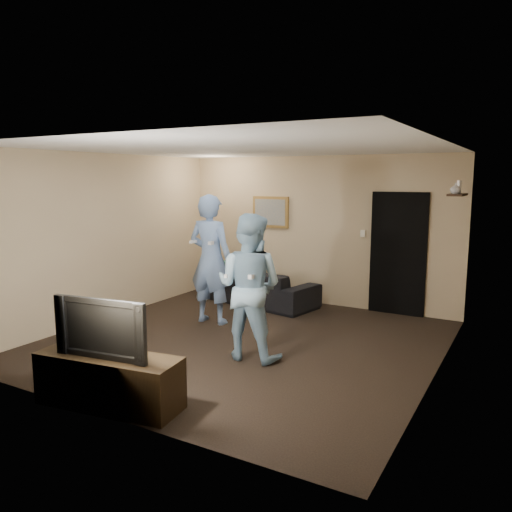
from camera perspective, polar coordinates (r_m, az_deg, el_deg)
The scene contains 19 objects.
ground at distance 6.94m, azimuth -1.41°, elevation -9.75°, with size 5.00×5.00×0.00m, color black.
ceiling at distance 6.59m, azimuth -1.50°, elevation 12.22°, with size 5.00×5.00×0.04m, color silver.
wall_back at distance 8.86m, azimuth 6.90°, elevation 2.89°, with size 5.00×0.04×2.60m, color tan.
wall_front at distance 4.71m, azimuth -17.34°, elevation -2.77°, with size 5.00×0.04×2.60m, color tan.
wall_left at distance 8.20m, azimuth -16.62°, elevation 2.10°, with size 0.04×5.00×2.60m, color tan.
wall_right at distance 5.78m, azimuth 20.32°, elevation -0.81°, with size 0.04×5.00×2.60m, color tan.
sofa at distance 8.91m, azimuth 0.32°, elevation -3.44°, with size 2.15×0.84×0.63m, color black.
throw_pillow at distance 9.17m, azimuth -2.80°, elevation -2.04°, with size 0.45×0.14×0.45m, color #164436.
painting_frame at distance 9.19m, azimuth 1.68°, elevation 5.04°, with size 0.72×0.05×0.57m, color olive.
painting_canvas at distance 9.17m, azimuth 1.60°, elevation 5.03°, with size 0.62×0.01×0.47m, color slate.
doorway at distance 8.42m, azimuth 15.92°, elevation 0.24°, with size 0.90×0.06×2.00m, color black.
light_switch at distance 8.55m, azimuth 12.11°, elevation 2.54°, with size 0.08×0.02×0.12m, color silver.
wall_shelf at distance 7.51m, azimuth 22.04°, elevation 6.51°, with size 0.20×0.60×0.03m, color black.
shelf_vase at distance 7.30m, azimuth 21.87°, elevation 7.18°, with size 0.14×0.14×0.15m, color #B5B6BB.
shelf_figurine at distance 7.62m, azimuth 22.20°, elevation 7.32°, with size 0.06×0.06×0.18m, color silver.
tv_console at distance 5.25m, azimuth -16.43°, elevation -13.52°, with size 1.47×0.47×0.52m, color black.
television at distance 5.06m, azimuth -16.70°, elevation -7.68°, with size 1.02×0.13×0.59m, color black.
wii_player_left at distance 7.64m, azimuth -5.20°, elevation -0.38°, with size 0.74×0.54×1.98m.
wii_player_right at distance 6.12m, azimuth -0.78°, elevation -3.52°, with size 0.91×0.73×1.80m.
Camera 1 is at (3.39, -5.64, 2.22)m, focal length 35.00 mm.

